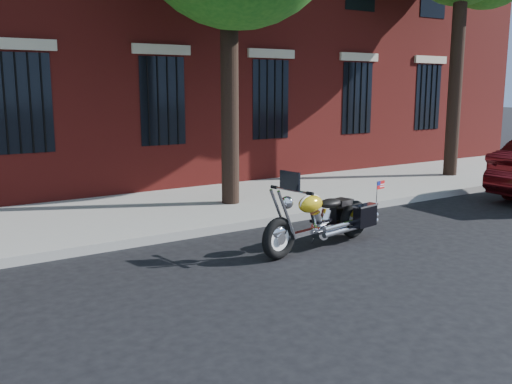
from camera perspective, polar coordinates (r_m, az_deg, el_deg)
ground at (r=9.30m, az=3.99°, el=-5.32°), size 120.00×120.00×0.00m
curb at (r=10.37m, az=-0.63°, el=-3.19°), size 40.00×0.16×0.15m
sidewalk at (r=11.96m, az=-5.50°, el=-1.40°), size 40.00×3.60×0.15m
motorcycle at (r=9.16m, az=6.87°, el=-2.78°), size 2.59×1.00×1.30m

